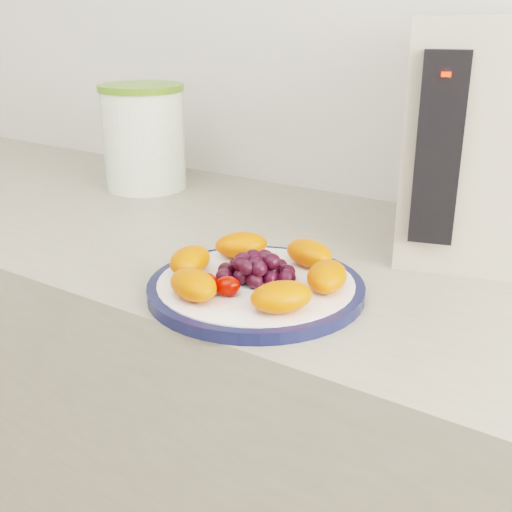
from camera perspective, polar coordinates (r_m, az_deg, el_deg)
The scene contains 10 objects.
counter at distance 1.20m, azimuth 1.04°, elevation -19.31°, with size 3.50×0.60×0.90m, color gray.
cabinet_face at distance 1.22m, azimuth 1.03°, elevation -20.39°, with size 3.48×0.58×0.84m, color olive.
plate_rim at distance 0.78m, azimuth 0.00°, elevation -2.90°, with size 0.26×0.26×0.01m, color #10163B.
plate_face at distance 0.78m, azimuth 0.00°, elevation -2.84°, with size 0.24×0.24×0.02m, color white.
canister at distance 1.27m, azimuth -9.92°, elevation 10.09°, with size 0.15×0.15×0.19m, color #476D24.
canister_lid at distance 1.25m, azimuth -10.20°, elevation 14.52°, with size 0.16×0.16×0.01m, color #568029.
appliance_body at distance 0.96m, azimuth 19.06°, elevation 9.93°, with size 0.18×0.26×0.32m, color #AEA898.
appliance_panel at distance 0.83m, azimuth 15.94°, elevation 9.02°, with size 0.05×0.02×0.24m, color black.
appliance_led at distance 0.81m, azimuth 16.56°, elevation 15.22°, with size 0.01×0.01×0.01m, color #FF0C05.
fruit_plate at distance 0.78m, azimuth -0.07°, elevation -1.13°, with size 0.23×0.23×0.03m.
Camera 1 is at (0.50, 0.43, 1.22)m, focal length 45.00 mm.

